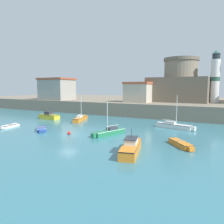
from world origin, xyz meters
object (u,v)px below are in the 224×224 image
Objects in this scene: dinghy_orange_3 at (181,144)px; sailboat_orange_4 at (81,118)px; sailboat_green_6 at (109,132)px; motorboat_yellow_1 at (49,116)px; motorboat_orange_7 at (131,147)px; dinghy_white_0 at (10,126)px; fortress at (180,86)px; sailboat_white_5 at (174,126)px; dinghy_blue_2 at (42,129)px; mooring_buoy at (69,133)px; harbor_shed_near_wharf at (57,89)px; harbor_shed_far_end at (138,92)px; lighthouse at (215,78)px.

sailboat_orange_4 is (-21.15, 9.75, 0.16)m from dinghy_orange_3.
motorboat_yellow_1 is at bearing 158.93° from sailboat_green_6.
dinghy_white_0 is at bearing 171.98° from motorboat_orange_7.
sailboat_green_6 reaches higher than motorboat_yellow_1.
fortress is at bearing 48.72° from motorboat_yellow_1.
sailboat_white_5 is at bearing -80.59° from fortress.
dinghy_blue_2 is at bearing -85.97° from sailboat_orange_4.
harbor_shed_near_wharf is at bearing 135.35° from mooring_buoy.
harbor_shed_far_end is (24.00, 1.60, -0.66)m from harbor_shed_near_wharf.
dinghy_orange_3 is 32.13m from lighthouse.
dinghy_orange_3 is 0.27× the size of fortress.
motorboat_yellow_1 is 25.09m from sailboat_white_5.
dinghy_blue_2 is 36.90m from fortress.
fortress is (8.05, 33.90, 6.66)m from mooring_buoy.
sailboat_white_5 reaches higher than motorboat_orange_7.
harbor_shed_near_wharf is (-38.85, 22.38, 5.77)m from dinghy_orange_3.
sailboat_green_6 is at bearing 12.88° from dinghy_blue_2.
motorboat_yellow_1 is at bearing -52.75° from harbor_shed_near_wharf.
sailboat_white_5 reaches higher than dinghy_white_0.
motorboat_orange_7 is at bearing -18.35° from mooring_buoy.
dinghy_blue_2 is 0.27× the size of lighthouse.
dinghy_white_0 is 0.64× the size of harbor_shed_far_end.
sailboat_orange_4 is 27.74m from fortress.
sailboat_green_6 is at bearing 10.03° from dinghy_white_0.
motorboat_yellow_1 is 0.92× the size of sailboat_green_6.
dinghy_blue_2 is at bearing -50.35° from motorboat_yellow_1.
lighthouse is (29.32, 22.64, 8.11)m from motorboat_yellow_1.
lighthouse is 1.93× the size of harbor_shed_far_end.
mooring_buoy is 0.08× the size of harbor_shed_far_end.
dinghy_blue_2 is 10.69m from sailboat_green_6.
motorboat_yellow_1 reaches higher than motorboat_orange_7.
fortress is 8.37m from lighthouse.
sailboat_white_5 is 11.33m from sailboat_green_6.
lighthouse reaches higher than harbor_shed_far_end.
sailboat_white_5 reaches higher than sailboat_green_6.
harbor_shed_far_end reaches higher than sailboat_green_6.
motorboat_yellow_1 reaches higher than dinghy_white_0.
sailboat_green_6 is (17.00, 3.00, 0.16)m from dinghy_white_0.
harbor_shed_far_end reaches higher than dinghy_blue_2.
harbor_shed_near_wharf is at bearing 127.25° from motorboat_yellow_1.
motorboat_yellow_1 reaches higher than dinghy_orange_3.
sailboat_white_5 is 15.33m from motorboat_orange_7.
harbor_shed_far_end is at bearing 130.69° from sailboat_white_5.
dinghy_blue_2 is 6.91× the size of mooring_buoy.
lighthouse is (4.31, 20.60, 8.26)m from sailboat_white_5.
fortress is 1.57× the size of harbor_shed_near_wharf.
mooring_buoy is at bearing -35.93° from motorboat_yellow_1.
sailboat_white_5 reaches higher than dinghy_blue_2.
fortress reaches higher than dinghy_white_0.
sailboat_white_5 is at bearing 33.58° from dinghy_blue_2.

